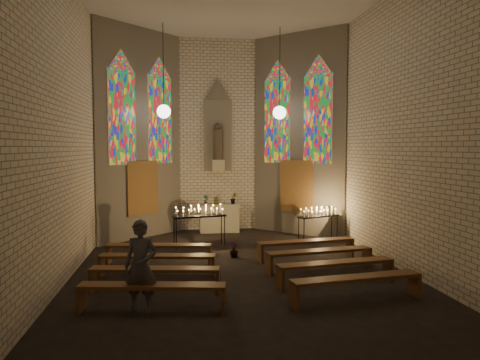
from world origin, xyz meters
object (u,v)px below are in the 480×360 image
object	(u,v)px
aisle_flower_pot	(234,250)
visitor	(141,266)
votive_stand_left	(199,213)
altar	(219,218)
votive_stand_right	(318,214)

from	to	relation	value
aisle_flower_pot	visitor	xyz separation A→B (m)	(-2.24, -4.00, 0.64)
aisle_flower_pot	votive_stand_left	distance (m)	1.98
altar	votive_stand_left	size ratio (longest dim) A/B	0.84
aisle_flower_pot	altar	bearing A→B (deg)	90.75
aisle_flower_pot	votive_stand_right	bearing A→B (deg)	30.48
votive_stand_right	visitor	xyz separation A→B (m)	(-5.18, -5.73, -0.06)
aisle_flower_pot	votive_stand_left	bearing A→B (deg)	119.12
altar	aisle_flower_pot	distance (m)	3.98
altar	visitor	bearing A→B (deg)	-105.34
altar	votive_stand_right	world-z (taller)	votive_stand_right
altar	visitor	world-z (taller)	visitor
altar	visitor	xyz separation A→B (m)	(-2.18, -7.96, 0.35)
votive_stand_left	votive_stand_right	size ratio (longest dim) A/B	1.14
altar	votive_stand_left	xyz separation A→B (m)	(-0.83, -2.39, 0.53)
votive_stand_right	altar	bearing A→B (deg)	121.15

